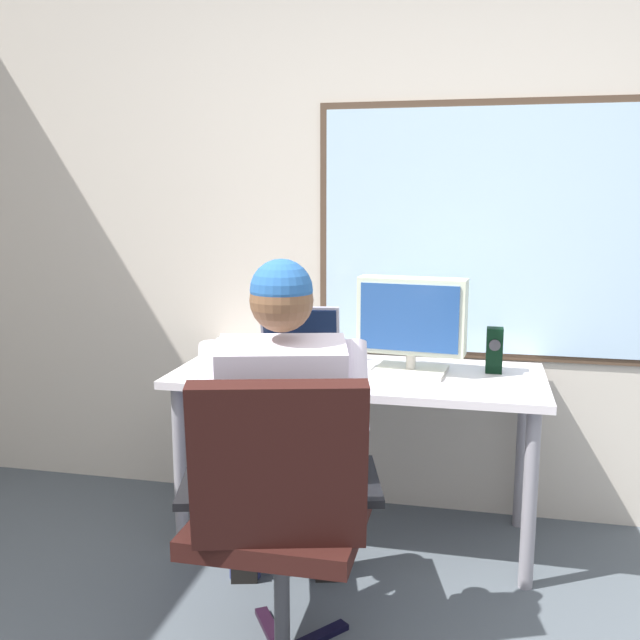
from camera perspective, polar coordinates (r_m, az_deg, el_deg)
name	(u,v)px	position (r m, az deg, el deg)	size (l,w,h in m)	color
wall_rear	(435,202)	(3.23, 9.18, 9.25)	(5.20, 0.08, 2.85)	beige
desk	(358,393)	(2.99, 3.01, -5.83)	(1.51, 0.65, 0.73)	gray
office_chair	(280,504)	(2.15, -3.21, -14.43)	(0.67, 0.59, 0.97)	black
person_seated	(284,439)	(2.37, -2.90, -9.48)	(0.64, 0.86, 1.27)	navy
crt_monitor	(412,320)	(2.92, 7.30, 0.02)	(0.44, 0.25, 0.39)	beige
laptop	(298,350)	(3.08, -1.77, -2.39)	(0.40, 0.40, 0.25)	gray
wine_glass	(227,351)	(2.93, -7.42, -2.46)	(0.09, 0.09, 0.15)	silver
desk_speaker	(494,350)	(3.02, 13.70, -2.34)	(0.07, 0.07, 0.19)	black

